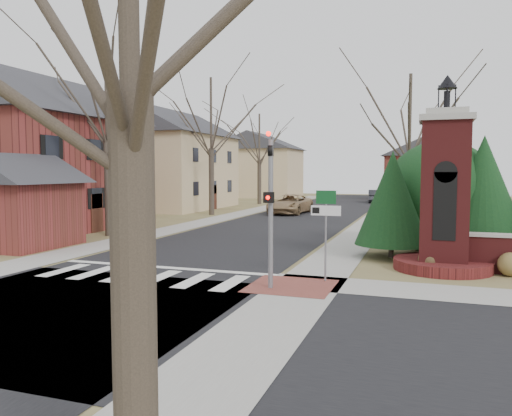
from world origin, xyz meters
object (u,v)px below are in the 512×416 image
at_px(brick_gate_monument, 444,206).
at_px(distant_car, 375,196).
at_px(pickup_truck, 290,204).
at_px(sign_post, 326,217).
at_px(traffic_signal_pole, 270,198).

bearing_deg(brick_gate_monument, distant_car, 98.84).
bearing_deg(pickup_truck, sign_post, -69.39).
height_order(traffic_signal_pole, distant_car, traffic_signal_pole).
distance_m(sign_post, pickup_truck, 23.97).
bearing_deg(traffic_signal_pole, distant_car, 91.28).
distance_m(traffic_signal_pole, pickup_truck, 25.02).
relative_size(brick_gate_monument, pickup_truck, 1.20).
bearing_deg(pickup_truck, traffic_signal_pole, -73.19).
distance_m(sign_post, brick_gate_monument, 4.55).
relative_size(traffic_signal_pole, pickup_truck, 0.84).
bearing_deg(brick_gate_monument, pickup_truck, 118.13).
relative_size(sign_post, pickup_truck, 0.51).
xyz_separation_m(sign_post, brick_gate_monument, (3.41, 3.01, 0.22)).
height_order(sign_post, pickup_truck, sign_post).
bearing_deg(traffic_signal_pole, pickup_truck, 103.67).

